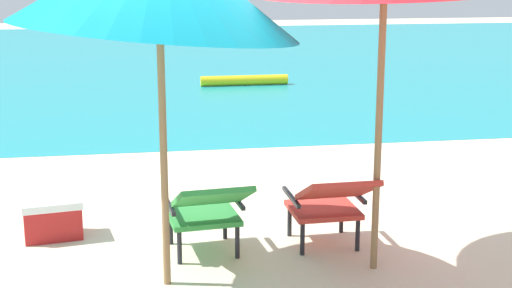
{
  "coord_description": "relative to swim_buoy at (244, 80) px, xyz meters",
  "views": [
    {
      "loc": [
        -0.97,
        -5.45,
        2.17
      ],
      "look_at": [
        0.0,
        0.38,
        0.75
      ],
      "focal_mm": 52.81,
      "sensor_mm": 36.0,
      "label": 1
    }
  ],
  "objects": [
    {
      "name": "cooler_box",
      "position": [
        -2.7,
        -7.5,
        0.06
      ],
      "size": [
        0.51,
        0.39,
        0.32
      ],
      "color": "red",
      "rests_on": "ground_plane"
    },
    {
      "name": "lounge_chair_left",
      "position": [
        -1.51,
        -8.17,
        0.31
      ],
      "size": [
        0.62,
        0.92,
        0.68
      ],
      "color": "#338E3D",
      "rests_on": "ground_plane"
    },
    {
      "name": "ocean_band",
      "position": [
        -1.05,
        4.23,
        -0.09
      ],
      "size": [
        40.0,
        18.0,
        0.01
      ],
      "primitive_type": "cube",
      "color": "teal",
      "rests_on": "ground_plane"
    },
    {
      "name": "swim_buoy",
      "position": [
        0.0,
        0.0,
        0.0
      ],
      "size": [
        1.6,
        0.18,
        0.18
      ],
      "primitive_type": "cylinder",
      "rotation": [
        0.0,
        1.57,
        0.0
      ],
      "color": "yellow",
      "rests_on": "ocean_band"
    },
    {
      "name": "ground_plane",
      "position": [
        -1.05,
        -4.02,
        -0.1
      ],
      "size": [
        40.0,
        40.0,
        0.0
      ],
      "primitive_type": "plane",
      "color": "beige"
    },
    {
      "name": "lounge_chair_right",
      "position": [
        -0.57,
        -8.16,
        0.31
      ],
      "size": [
        0.56,
        0.89,
        0.68
      ],
      "color": "red",
      "rests_on": "ground_plane"
    }
  ]
}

